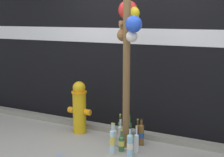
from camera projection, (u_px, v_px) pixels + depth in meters
building_wall at (141, 25)px, 4.92m from camera, size 10.00×0.21×3.26m
curb_strip at (129, 132)px, 4.87m from camera, size 8.00×0.12×0.08m
memorial_post at (128, 12)px, 4.13m from camera, size 0.49×0.49×2.97m
fire_hydrant at (79, 107)px, 4.91m from camera, size 0.38×0.23×0.80m
bottle_0 at (121, 134)px, 4.51m from camera, size 0.07×0.07×0.38m
bottle_1 at (112, 140)px, 4.20m from camera, size 0.07×0.07×0.41m
bottle_2 at (121, 143)px, 4.27m from camera, size 0.08×0.08×0.29m
bottle_3 at (120, 130)px, 4.63m from camera, size 0.06×0.06×0.40m
bottle_4 at (136, 142)px, 4.23m from camera, size 0.06×0.06×0.37m
bottle_5 at (141, 134)px, 4.47m from camera, size 0.08×0.08×0.38m
bottle_6 at (138, 134)px, 4.56m from camera, size 0.06×0.06×0.34m
bottle_7 at (130, 130)px, 4.69m from camera, size 0.06×0.06×0.37m
bottle_8 at (130, 145)px, 4.09m from camera, size 0.08×0.08×0.39m
bottle_9 at (114, 137)px, 4.42m from camera, size 0.07×0.07×0.33m
litter_1 at (60, 155)px, 4.17m from camera, size 0.12×0.11×0.01m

